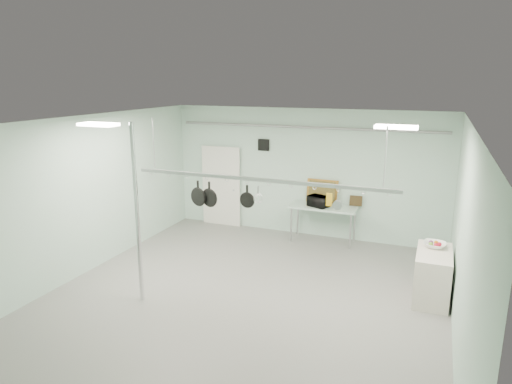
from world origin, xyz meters
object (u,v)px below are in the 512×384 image
at_px(skillet_right, 247,196).
at_px(side_cabinet, 432,275).
at_px(coffee_canister, 318,204).
at_px(pot_rack, 258,178).
at_px(chrome_pole, 137,215).
at_px(skillet_left, 198,193).
at_px(prep_table, 323,209).
at_px(microwave, 319,201).
at_px(skillet_mid, 209,194).
at_px(fruit_bowl, 435,245).

bearing_deg(skillet_right, side_cabinet, 22.21).
bearing_deg(coffee_canister, pot_rack, -95.77).
distance_m(chrome_pole, coffee_canister, 4.61).
relative_size(pot_rack, skillet_left, 10.30).
xyz_separation_m(chrome_pole, prep_table, (2.30, 4.20, -0.77)).
bearing_deg(skillet_right, microwave, 84.00).
distance_m(side_cabinet, coffee_canister, 3.36).
bearing_deg(coffee_canister, skillet_mid, -112.24).
bearing_deg(pot_rack, chrome_pole, -154.65).
relative_size(chrome_pole, microwave, 6.68).
bearing_deg(skillet_mid, pot_rack, 11.59).
distance_m(pot_rack, fruit_bowl, 3.47).
xyz_separation_m(coffee_canister, skillet_right, (-0.52, -3.10, 0.89)).
xyz_separation_m(prep_table, coffee_canister, (-0.09, -0.20, 0.17)).
bearing_deg(pot_rack, coffee_canister, 84.23).
height_order(chrome_pole, fruit_bowl, chrome_pole).
xyz_separation_m(microwave, skillet_left, (-1.49, -3.20, 0.81)).
relative_size(chrome_pole, coffee_canister, 17.22).
relative_size(coffee_canister, skillet_left, 0.40).
bearing_deg(pot_rack, skillet_left, 180.00).
bearing_deg(prep_table, microwave, -134.19).
bearing_deg(microwave, side_cabinet, 165.26).
relative_size(pot_rack, fruit_bowl, 12.11).
bearing_deg(skillet_right, skillet_left, -176.99).
bearing_deg(chrome_pole, pot_rack, 25.35).
bearing_deg(skillet_right, prep_table, 82.57).
bearing_deg(skillet_right, pot_rack, 3.01).
height_order(coffee_canister, skillet_mid, skillet_mid).
bearing_deg(prep_table, skillet_right, -100.44).
bearing_deg(skillet_mid, skillet_left, -168.41).
relative_size(microwave, coffee_canister, 2.58).
distance_m(chrome_pole, skillet_left, 1.18).
xyz_separation_m(chrome_pole, fruit_bowl, (4.84, 2.23, -0.65)).
bearing_deg(skillet_mid, side_cabinet, 27.32).
bearing_deg(skillet_left, side_cabinet, 29.76).
xyz_separation_m(side_cabinet, coffee_canister, (-2.64, 2.00, 0.55)).
xyz_separation_m(prep_table, microwave, (-0.10, -0.10, 0.21)).
distance_m(prep_table, skillet_left, 3.80).
distance_m(prep_table, coffee_canister, 0.27).
xyz_separation_m(chrome_pole, skillet_mid, (0.94, 0.90, 0.25)).
distance_m(side_cabinet, pot_rack, 3.62).
bearing_deg(chrome_pole, prep_table, 61.29).
relative_size(prep_table, side_cabinet, 1.33).
bearing_deg(skillet_right, chrome_pole, -148.98).
height_order(coffee_canister, skillet_left, skillet_left).
distance_m(side_cabinet, skillet_mid, 4.29).
xyz_separation_m(skillet_mid, skillet_right, (0.75, 0.00, 0.04)).
relative_size(prep_table, microwave, 3.34).
distance_m(prep_table, skillet_mid, 3.71).
relative_size(side_cabinet, skillet_right, 3.06).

